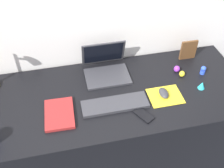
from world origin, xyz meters
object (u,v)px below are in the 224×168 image
(picture_frame, at_px, (188,50))
(toy_figurine_blue, at_px, (203,70))
(notebook_pad, at_px, (59,114))
(toy_figurine_purple, at_px, (177,69))
(keyboard, at_px, (115,104))
(mouse, at_px, (164,93))
(toy_figurine_yellow, at_px, (182,74))
(laptop, at_px, (106,66))
(cell_phone, at_px, (144,115))
(toy_figurine_cyan, at_px, (202,85))

(picture_frame, relative_size, toy_figurine_blue, 2.38)
(notebook_pad, height_order, toy_figurine_purple, toy_figurine_purple)
(keyboard, bearing_deg, mouse, 3.04)
(toy_figurine_yellow, distance_m, toy_figurine_purple, 0.06)
(toy_figurine_blue, bearing_deg, mouse, -157.19)
(mouse, bearing_deg, picture_frame, 47.19)
(notebook_pad, xyz_separation_m, toy_figurine_purple, (0.83, 0.22, 0.01))
(notebook_pad, bearing_deg, laptop, 45.29)
(keyboard, xyz_separation_m, toy_figurine_yellow, (0.51, 0.16, 0.01))
(mouse, xyz_separation_m, toy_figurine_yellow, (0.19, 0.15, 0.00))
(mouse, distance_m, toy_figurine_yellow, 0.24)
(laptop, xyz_separation_m, cell_phone, (0.14, -0.44, -0.05))
(picture_frame, xyz_separation_m, toy_figurine_cyan, (-0.04, -0.32, -0.05))
(keyboard, xyz_separation_m, notebook_pad, (-0.34, -0.00, 0.00))
(toy_figurine_yellow, xyz_separation_m, toy_figurine_cyan, (0.08, -0.14, 0.00))
(picture_frame, height_order, toy_figurine_yellow, picture_frame)
(toy_figurine_yellow, distance_m, toy_figurine_cyan, 0.16)
(mouse, xyz_separation_m, toy_figurine_cyan, (0.27, 0.01, 0.00))
(picture_frame, relative_size, toy_figurine_purple, 3.21)
(cell_phone, distance_m, picture_frame, 0.67)
(picture_frame, bearing_deg, toy_figurine_blue, -79.37)
(mouse, relative_size, cell_phone, 0.75)
(notebook_pad, bearing_deg, cell_phone, -10.70)
(notebook_pad, xyz_separation_m, toy_figurine_blue, (1.00, 0.16, 0.02))
(notebook_pad, distance_m, picture_frame, 1.03)
(cell_phone, bearing_deg, toy_figurine_yellow, 7.36)
(notebook_pad, distance_m, toy_figurine_cyan, 0.93)
(cell_phone, bearing_deg, mouse, 6.77)
(cell_phone, bearing_deg, toy_figurine_blue, -2.22)
(keyboard, height_order, cell_phone, keyboard)
(cell_phone, xyz_separation_m, toy_figurine_purple, (0.34, 0.33, 0.02))
(picture_frame, relative_size, toy_figurine_yellow, 3.56)
(cell_phone, bearing_deg, notebook_pad, 137.05)
(picture_frame, bearing_deg, toy_figurine_cyan, -96.78)
(laptop, xyz_separation_m, mouse, (0.31, -0.31, -0.03))
(picture_frame, height_order, toy_figurine_cyan, picture_frame)
(toy_figurine_blue, xyz_separation_m, toy_figurine_purple, (-0.17, 0.06, -0.01))
(mouse, xyz_separation_m, toy_figurine_purple, (0.17, 0.20, 0.00))
(toy_figurine_blue, bearing_deg, toy_figurine_cyan, -118.78)
(laptop, bearing_deg, cell_phone, -72.21)
(keyboard, distance_m, notebook_pad, 0.34)
(picture_frame, bearing_deg, toy_figurine_yellow, -122.80)
(laptop, bearing_deg, notebook_pad, -136.66)
(toy_figurine_cyan, bearing_deg, picture_frame, 83.22)
(toy_figurine_blue, height_order, toy_figurine_purple, toy_figurine_blue)
(mouse, relative_size, notebook_pad, 0.40)
(laptop, distance_m, mouse, 0.44)
(cell_phone, xyz_separation_m, picture_frame, (0.48, 0.46, 0.07))
(keyboard, xyz_separation_m, cell_phone, (0.15, -0.11, -0.01))
(laptop, relative_size, toy_figurine_purple, 6.41)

